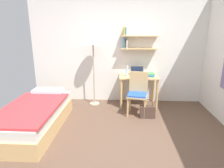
# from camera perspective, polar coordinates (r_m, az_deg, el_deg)

# --- Properties ---
(ground_plane) EXTENTS (5.28, 5.28, 0.00)m
(ground_plane) POSITION_cam_1_polar(r_m,az_deg,el_deg) (3.29, 2.00, -16.92)
(ground_plane) COLOR brown
(wall_back) EXTENTS (4.40, 0.27, 2.60)m
(wall_back) POSITION_cam_1_polar(r_m,az_deg,el_deg) (4.82, 2.73, 10.09)
(wall_back) COLOR white
(wall_back) RESTS_ON ground_plane
(bed) EXTENTS (0.92, 1.88, 0.54)m
(bed) POSITION_cam_1_polar(r_m,az_deg,el_deg) (3.87, -21.63, -8.84)
(bed) COLOR tan
(bed) RESTS_ON ground_plane
(desk) EXTENTS (0.91, 0.57, 0.72)m
(desk) POSITION_cam_1_polar(r_m,az_deg,el_deg) (4.65, 7.78, 0.63)
(desk) COLOR tan
(desk) RESTS_ON ground_plane
(desk_chair) EXTENTS (0.48, 0.47, 0.91)m
(desk_chair) POSITION_cam_1_polar(r_m,az_deg,el_deg) (4.18, 7.54, -2.29)
(desk_chair) COLOR tan
(desk_chair) RESTS_ON ground_plane
(standing_lamp) EXTENTS (0.37, 0.37, 1.67)m
(standing_lamp) POSITION_cam_1_polar(r_m,az_deg,el_deg) (4.52, -5.57, 11.64)
(standing_lamp) COLOR #B2A893
(standing_lamp) RESTS_ON ground_plane
(laptop) EXTENTS (0.31, 0.22, 0.21)m
(laptop) POSITION_cam_1_polar(r_m,az_deg,el_deg) (4.66, 7.34, 3.19)
(laptop) COLOR #2D2D33
(laptop) RESTS_ON desk
(water_bottle) EXTENTS (0.06, 0.06, 0.24)m
(water_bottle) POSITION_cam_1_polar(r_m,az_deg,el_deg) (4.56, 4.40, 3.82)
(water_bottle) COLOR silver
(water_bottle) RESTS_ON desk
(book_stack) EXTENTS (0.18, 0.24, 0.08)m
(book_stack) POSITION_cam_1_polar(r_m,az_deg,el_deg) (4.62, 11.23, 2.75)
(book_stack) COLOR #3384C6
(book_stack) RESTS_ON desk
(handbag) EXTENTS (0.30, 0.12, 0.41)m
(handbag) POSITION_cam_1_polar(r_m,az_deg,el_deg) (4.13, 10.36, -7.88)
(handbag) COLOR #4C382D
(handbag) RESTS_ON ground_plane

